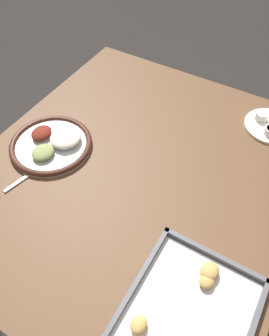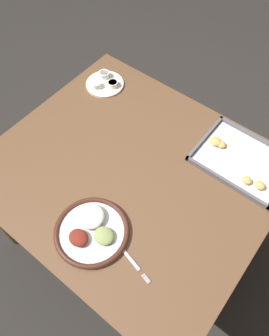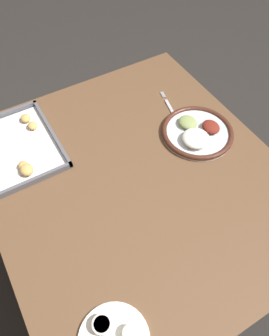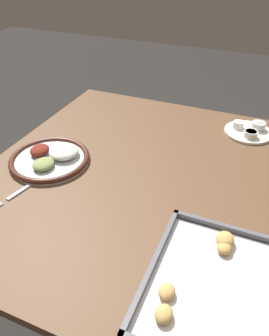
% 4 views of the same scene
% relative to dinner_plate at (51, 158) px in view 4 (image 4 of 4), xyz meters
% --- Properties ---
extents(ground_plane, '(8.00, 8.00, 0.00)m').
position_rel_dinner_plate_xyz_m(ground_plane, '(-0.05, 0.30, -0.72)').
color(ground_plane, '#282623').
extents(dining_table, '(1.12, 0.98, 0.71)m').
position_rel_dinner_plate_xyz_m(dining_table, '(-0.05, 0.30, -0.11)').
color(dining_table, brown).
rests_on(dining_table, ground_plane).
extents(dinner_plate, '(0.27, 0.27, 0.05)m').
position_rel_dinner_plate_xyz_m(dinner_plate, '(0.00, 0.00, 0.00)').
color(dinner_plate, silver).
rests_on(dinner_plate, dining_table).
extents(fork, '(0.19, 0.05, 0.00)m').
position_rel_dinner_plate_xyz_m(fork, '(0.17, 0.01, -0.01)').
color(fork, '#B2B2B7').
rests_on(fork, dining_table).
extents(saucer_plate, '(0.18, 0.18, 0.04)m').
position_rel_dinner_plate_xyz_m(saucer_plate, '(-0.47, 0.61, -0.00)').
color(saucer_plate, white).
rests_on(saucer_plate, dining_table).
extents(baking_tray, '(0.38, 0.29, 0.04)m').
position_rel_dinner_plate_xyz_m(baking_tray, '(0.28, 0.61, -0.00)').
color(baking_tray, '#595960').
rests_on(baking_tray, dining_table).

